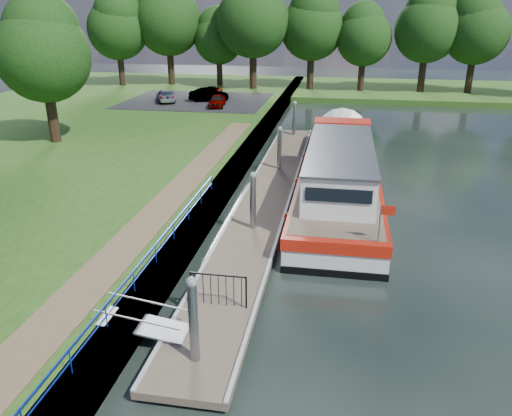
% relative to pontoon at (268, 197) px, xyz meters
% --- Properties ---
extents(ground, '(160.00, 160.00, 0.00)m').
position_rel_pontoon_xyz_m(ground, '(0.00, -13.00, -0.18)').
color(ground, black).
rests_on(ground, ground).
extents(bank_edge, '(1.10, 90.00, 0.78)m').
position_rel_pontoon_xyz_m(bank_edge, '(-2.55, 2.00, 0.20)').
color(bank_edge, '#473D2D').
rests_on(bank_edge, ground).
extents(far_bank, '(60.00, 18.00, 0.60)m').
position_rel_pontoon_xyz_m(far_bank, '(12.00, 39.00, 0.12)').
color(far_bank, '#254B15').
rests_on(far_bank, ground).
extents(footpath, '(1.60, 40.00, 0.05)m').
position_rel_pontoon_xyz_m(footpath, '(-4.40, -5.00, 0.62)').
color(footpath, brown).
rests_on(footpath, riverbank).
extents(carpark, '(14.00, 12.00, 0.06)m').
position_rel_pontoon_xyz_m(carpark, '(-11.00, 25.00, 0.62)').
color(carpark, black).
rests_on(carpark, riverbank).
extents(blue_fence, '(0.04, 18.04, 0.72)m').
position_rel_pontoon_xyz_m(blue_fence, '(-2.75, -10.00, 1.13)').
color(blue_fence, '#0C2DBF').
rests_on(blue_fence, riverbank).
extents(pontoon, '(2.50, 30.00, 0.56)m').
position_rel_pontoon_xyz_m(pontoon, '(0.00, 0.00, 0.00)').
color(pontoon, brown).
rests_on(pontoon, ground).
extents(mooring_piles, '(0.30, 27.30, 3.55)m').
position_rel_pontoon_xyz_m(mooring_piles, '(0.00, 0.00, 1.10)').
color(mooring_piles, gray).
rests_on(mooring_piles, ground).
extents(gangway, '(2.58, 1.00, 0.92)m').
position_rel_pontoon_xyz_m(gangway, '(-1.85, -12.50, 0.44)').
color(gangway, '#A5A8AD').
rests_on(gangway, ground).
extents(gate_panel, '(1.85, 0.05, 1.15)m').
position_rel_pontoon_xyz_m(gate_panel, '(-0.00, -10.80, 0.97)').
color(gate_panel, black).
rests_on(gate_panel, ground).
extents(barge, '(4.36, 21.15, 4.78)m').
position_rel_pontoon_xyz_m(barge, '(3.60, 2.78, 0.90)').
color(barge, black).
rests_on(barge, ground).
extents(horizon_trees, '(54.38, 10.03, 12.87)m').
position_rel_pontoon_xyz_m(horizon_trees, '(-1.61, 35.68, 7.76)').
color(horizon_trees, '#332316').
rests_on(horizon_trees, ground).
extents(bank_tree_a, '(6.12, 6.12, 9.72)m').
position_rel_pontoon_xyz_m(bank_tree_a, '(-15.99, 7.08, 6.84)').
color(bank_tree_a, '#332316').
rests_on(bank_tree_a, riverbank).
extents(car_a, '(1.75, 3.50, 1.15)m').
position_rel_pontoon_xyz_m(car_a, '(-8.06, 21.63, 1.22)').
color(car_a, '#999999').
rests_on(car_a, carpark).
extents(car_b, '(4.05, 1.90, 1.28)m').
position_rel_pontoon_xyz_m(car_b, '(-9.64, 24.51, 1.29)').
color(car_b, '#999999').
rests_on(car_b, carpark).
extents(car_c, '(3.20, 4.42, 1.19)m').
position_rel_pontoon_xyz_m(car_c, '(-13.79, 23.60, 1.25)').
color(car_c, '#999999').
rests_on(car_c, carpark).
extents(car_d, '(1.94, 3.90, 1.06)m').
position_rel_pontoon_xyz_m(car_d, '(-10.02, 26.99, 1.18)').
color(car_d, '#999999').
rests_on(car_d, carpark).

